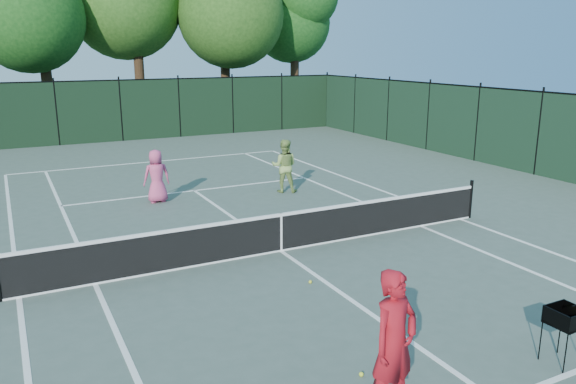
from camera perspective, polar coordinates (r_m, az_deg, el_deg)
name	(u,v)px	position (r m, az deg, el deg)	size (l,w,h in m)	color
ground	(281,251)	(12.99, -0.70, -6.03)	(90.00, 90.00, 0.00)	#48584E
sideline_doubles_left	(19,298)	(11.80, -25.66, -9.66)	(0.10, 23.77, 0.01)	white
sideline_doubles_right	(460,219)	(16.07, 17.11, -2.65)	(0.10, 23.77, 0.01)	white
sideline_singles_left	(95,284)	(11.88, -19.00, -8.84)	(0.10, 23.77, 0.01)	white
sideline_singles_right	(421,226)	(15.17, 13.37, -3.39)	(0.10, 23.77, 0.01)	white
baseline_far	(153,162)	(23.86, -13.55, 3.02)	(10.97, 0.10, 0.01)	white
service_line_far	(194,191)	(18.69, -9.48, 0.15)	(8.23, 0.10, 0.01)	white
center_service_line	(281,251)	(12.99, -0.70, -6.02)	(0.10, 12.80, 0.01)	white
tennis_net	(281,231)	(12.83, -0.71, -4.03)	(11.69, 0.09, 1.06)	black
fence_far	(121,111)	(29.56, -16.61, 7.88)	(24.00, 0.05, 3.00)	black
coach	(394,344)	(7.33, 10.74, -14.92)	(0.92, 0.78, 1.94)	maroon
player_pink	(157,176)	(17.34, -13.20, 1.59)	(0.80, 0.54, 1.61)	#CA4777
player_green	(284,166)	(18.10, -0.38, 2.67)	(1.05, 0.98, 1.72)	#8CAA55
ball_hopper	(566,317)	(9.27, 26.40, -11.31)	(0.48, 0.48, 0.88)	black
loose_ball_near_cart	(361,374)	(8.44, 7.46, -17.88)	(0.07, 0.07, 0.07)	#CBDF2D
loose_ball_midcourt	(310,282)	(11.28, 2.28, -9.11)	(0.07, 0.07, 0.07)	yellow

